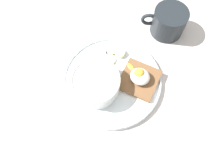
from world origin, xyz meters
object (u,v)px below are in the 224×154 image
oatmeal_bowl (96,84)px  toast_slice (139,80)px  banana_slice_back (109,60)px  banana_slice_right (120,53)px  coffee_mug (168,22)px  banana_slice_left (111,50)px  banana_slice_front (100,54)px  poached_egg (140,76)px

oatmeal_bowl → toast_slice: (8.62, 7.23, -2.07)cm
banana_slice_back → banana_slice_right: (1.70, 3.32, 0.15)cm
oatmeal_bowl → coffee_mug: (7.94, 26.33, 0.30)cm
banana_slice_left → banana_slice_back: (0.93, -3.13, 0.02)cm
banana_slice_front → banana_slice_right: bearing=33.6°
coffee_mug → banana_slice_back: bearing=-117.5°
poached_egg → banana_slice_left: 11.79cm
oatmeal_bowl → poached_egg: size_ratio=1.61×
toast_slice → coffee_mug: size_ratio=0.84×
poached_egg → coffee_mug: (-0.51, 19.01, 0.23)cm
oatmeal_bowl → banana_slice_left: oatmeal_bowl is taller
toast_slice → banana_slice_left: 11.75cm
oatmeal_bowl → poached_egg: (8.45, 7.32, 0.07)cm
banana_slice_front → banana_slice_right: (4.72, 3.14, -0.06)cm
toast_slice → poached_egg: size_ratio=1.36×
banana_slice_front → banana_slice_left: bearing=54.6°
poached_egg → banana_slice_front: size_ratio=1.49×
banana_slice_left → banana_slice_right: (2.63, 0.19, 0.16)cm
toast_slice → banana_slice_front: bearing=173.6°
banana_slice_front → banana_slice_left: banana_slice_front is taller
oatmeal_bowl → banana_slice_right: (0.35, 11.82, -2.11)cm
toast_slice → banana_slice_back: bearing=172.8°
banana_slice_left → banana_slice_back: bearing=-73.6°
poached_egg → banana_slice_back: poached_egg is taller
banana_slice_front → banana_slice_right: 5.67cm
oatmeal_bowl → banana_slice_right: 12.01cm
banana_slice_right → oatmeal_bowl: bearing=-91.7°
toast_slice → banana_slice_right: banana_slice_right is taller
banana_slice_back → banana_slice_right: 3.73cm
oatmeal_bowl → coffee_mug: bearing=73.2°
poached_egg → banana_slice_back: bearing=173.2°
banana_slice_back → poached_egg: bearing=-6.8°
banana_slice_front → toast_slice: bearing=-6.4°
banana_slice_back → oatmeal_bowl: bearing=-81.0°
oatmeal_bowl → banana_slice_back: 8.89cm
poached_egg → banana_slice_back: (-9.80, 1.18, -2.32)cm
oatmeal_bowl → toast_slice: size_ratio=1.18×
poached_egg → coffee_mug: size_ratio=0.62×
coffee_mug → banana_slice_front: bearing=-124.9°
toast_slice → poached_egg: poached_egg is taller
banana_slice_right → coffee_mug: size_ratio=0.29×
coffee_mug → banana_slice_left: bearing=-124.8°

